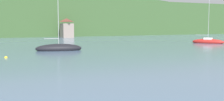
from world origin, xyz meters
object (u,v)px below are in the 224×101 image
at_px(shore_building_central, 67,28).
at_px(mooring_buoy_near, 6,58).
at_px(sailboat_far_8, 59,48).
at_px(mooring_buoy_mid, 219,42).
at_px(sailboat_far_7, 208,42).

xyz_separation_m(shore_building_central, mooring_buoy_near, (-21.89, -53.21, -3.23)).
bearing_deg(sailboat_far_8, mooring_buoy_mid, 18.77).
height_order(sailboat_far_7, mooring_buoy_mid, sailboat_far_7).
bearing_deg(mooring_buoy_mid, sailboat_far_8, -170.68).
xyz_separation_m(shore_building_central, sailboat_far_7, (23.53, -42.30, -2.83)).
relative_size(shore_building_central, mooring_buoy_near, 15.67).
xyz_separation_m(shore_building_central, sailboat_far_8, (-13.17, -46.08, -2.85)).
bearing_deg(sailboat_far_7, mooring_buoy_near, -112.04).
bearing_deg(mooring_buoy_near, sailboat_far_7, 13.51).
bearing_deg(mooring_buoy_mid, mooring_buoy_near, -164.74).
distance_m(sailboat_far_7, sailboat_far_8, 36.90).
relative_size(sailboat_far_7, sailboat_far_8, 0.95).
xyz_separation_m(shore_building_central, mooring_buoy_mid, (30.54, -38.91, -3.23)).
height_order(shore_building_central, mooring_buoy_near, shore_building_central).
relative_size(mooring_buoy_near, mooring_buoy_mid, 0.91).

